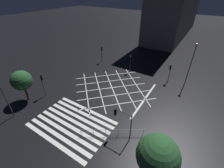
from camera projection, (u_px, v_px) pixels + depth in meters
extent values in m
plane|color=black|center=(112.00, 88.00, 26.77)|extent=(200.00, 200.00, 0.00)
cube|color=silver|center=(87.00, 110.00, 21.96)|extent=(10.26, 0.50, 0.01)
cube|color=silver|center=(83.00, 113.00, 21.32)|extent=(10.26, 0.50, 0.01)
cube|color=silver|center=(79.00, 117.00, 20.68)|extent=(10.26, 0.50, 0.01)
cube|color=silver|center=(74.00, 122.00, 20.04)|extent=(10.26, 0.50, 0.01)
cube|color=silver|center=(69.00, 126.00, 19.40)|extent=(10.26, 0.50, 0.01)
cube|color=silver|center=(64.00, 131.00, 18.77)|extent=(10.26, 0.50, 0.01)
cube|color=silver|center=(59.00, 136.00, 18.13)|extent=(10.26, 0.50, 0.01)
cube|color=silver|center=(53.00, 141.00, 17.49)|extent=(10.26, 0.50, 0.01)
cube|color=silver|center=(119.00, 104.00, 23.05)|extent=(8.96, 8.96, 0.01)
cube|color=silver|center=(86.00, 91.00, 25.92)|extent=(8.96, 8.96, 0.01)
cube|color=silver|center=(115.00, 95.00, 24.91)|extent=(8.96, 8.96, 0.01)
cube|color=silver|center=(99.00, 89.00, 26.35)|extent=(8.96, 8.96, 0.01)
cube|color=silver|center=(112.00, 88.00, 26.77)|extent=(8.96, 8.96, 0.01)
cube|color=silver|center=(112.00, 88.00, 26.77)|extent=(8.96, 8.96, 0.01)
cube|color=silver|center=(109.00, 81.00, 28.63)|extent=(8.96, 8.96, 0.01)
cube|color=silver|center=(124.00, 86.00, 27.20)|extent=(8.96, 8.96, 0.01)
cube|color=silver|center=(107.00, 75.00, 30.49)|extent=(8.96, 8.96, 0.01)
cube|color=silver|center=(136.00, 84.00, 27.62)|extent=(8.96, 8.96, 0.01)
cube|color=silver|center=(145.00, 99.00, 24.01)|extent=(0.30, 10.26, 0.01)
cube|color=black|center=(170.00, 20.00, 69.82)|extent=(0.06, 1.40, 1.80)
cube|color=black|center=(168.00, 22.00, 67.11)|extent=(0.06, 1.40, 1.80)
cube|color=black|center=(166.00, 23.00, 64.40)|extent=(0.06, 1.40, 1.80)
cube|color=black|center=(163.00, 25.00, 61.69)|extent=(0.06, 1.40, 1.80)
cube|color=black|center=(160.00, 26.00, 58.97)|extent=(0.06, 1.40, 1.80)
cube|color=beige|center=(157.00, 28.00, 56.26)|extent=(0.06, 1.40, 1.80)
cube|color=black|center=(154.00, 30.00, 53.55)|extent=(0.06, 1.40, 1.80)
cube|color=beige|center=(150.00, 33.00, 50.84)|extent=(0.06, 1.40, 1.80)
cube|color=black|center=(146.00, 35.00, 48.13)|extent=(0.06, 1.40, 1.80)
cube|color=black|center=(141.00, 38.00, 45.42)|extent=(0.06, 1.40, 1.80)
cube|color=beige|center=(172.00, 13.00, 68.04)|extent=(0.06, 1.40, 1.80)
cube|color=black|center=(169.00, 14.00, 65.33)|extent=(0.06, 1.40, 1.80)
cube|color=black|center=(167.00, 15.00, 62.62)|extent=(0.06, 1.40, 1.80)
cube|color=black|center=(165.00, 16.00, 59.90)|extent=(0.06, 1.40, 1.80)
cube|color=beige|center=(162.00, 17.00, 57.19)|extent=(0.06, 1.40, 1.80)
cube|color=beige|center=(159.00, 19.00, 54.48)|extent=(0.06, 1.40, 1.80)
cube|color=black|center=(155.00, 21.00, 51.77)|extent=(0.06, 1.40, 1.80)
cube|color=beige|center=(151.00, 23.00, 49.06)|extent=(0.06, 1.40, 1.80)
cube|color=beige|center=(147.00, 25.00, 46.35)|extent=(0.06, 1.40, 1.80)
cube|color=beige|center=(142.00, 27.00, 43.64)|extent=(0.06, 1.40, 1.80)
cube|color=black|center=(173.00, 4.00, 66.26)|extent=(0.06, 1.40, 1.80)
cube|color=beige|center=(171.00, 5.00, 63.55)|extent=(0.06, 1.40, 1.80)
cube|color=black|center=(169.00, 6.00, 60.83)|extent=(0.06, 1.40, 1.80)
cube|color=black|center=(166.00, 7.00, 58.12)|extent=(0.06, 1.40, 1.80)
cube|color=beige|center=(163.00, 8.00, 55.41)|extent=(0.06, 1.40, 1.80)
cube|color=black|center=(160.00, 9.00, 52.70)|extent=(0.06, 1.40, 1.80)
cube|color=beige|center=(157.00, 10.00, 49.99)|extent=(0.06, 1.40, 1.80)
cube|color=beige|center=(153.00, 12.00, 47.28)|extent=(0.06, 1.40, 1.80)
cube|color=beige|center=(149.00, 13.00, 44.57)|extent=(0.06, 1.40, 1.80)
cube|color=beige|center=(144.00, 15.00, 41.86)|extent=(0.06, 1.40, 1.80)
cube|color=beige|center=(154.00, 0.00, 45.50)|extent=(0.06, 1.40, 1.80)
cube|color=black|center=(150.00, 1.00, 42.79)|extent=(0.06, 1.40, 1.80)
cube|color=black|center=(145.00, 2.00, 40.08)|extent=(0.06, 1.40, 1.80)
cylinder|color=#424244|center=(131.00, 128.00, 16.59)|extent=(0.11, 0.11, 4.02)
cylinder|color=#424244|center=(123.00, 112.00, 16.03)|extent=(2.04, 0.09, 0.09)
cube|color=black|center=(115.00, 112.00, 16.73)|extent=(0.16, 0.28, 0.90)
sphere|color=black|center=(114.00, 109.00, 16.61)|extent=(0.18, 0.18, 0.18)
sphere|color=black|center=(114.00, 111.00, 16.78)|extent=(0.18, 0.18, 0.18)
sphere|color=green|center=(114.00, 113.00, 16.94)|extent=(0.18, 0.18, 0.18)
cube|color=black|center=(116.00, 112.00, 16.69)|extent=(0.02, 0.36, 0.98)
cylinder|color=#424244|center=(170.00, 74.00, 27.55)|extent=(0.11, 0.11, 3.47)
cube|color=black|center=(170.00, 67.00, 26.94)|extent=(0.16, 0.28, 0.90)
sphere|color=black|center=(170.00, 66.00, 26.82)|extent=(0.18, 0.18, 0.18)
sphere|color=black|center=(170.00, 67.00, 26.99)|extent=(0.18, 0.18, 0.18)
sphere|color=green|center=(169.00, 69.00, 27.15)|extent=(0.18, 0.18, 0.18)
cube|color=black|center=(171.00, 67.00, 26.90)|extent=(0.02, 0.36, 0.98)
cylinder|color=#424244|center=(131.00, 64.00, 30.91)|extent=(0.11, 0.11, 3.65)
cube|color=black|center=(131.00, 58.00, 30.09)|extent=(0.28, 0.16, 0.90)
sphere|color=red|center=(131.00, 57.00, 29.85)|extent=(0.18, 0.18, 0.18)
sphere|color=black|center=(130.00, 58.00, 30.01)|extent=(0.18, 0.18, 0.18)
sphere|color=black|center=(130.00, 59.00, 30.18)|extent=(0.18, 0.18, 0.18)
cube|color=black|center=(131.00, 58.00, 30.16)|extent=(0.36, 0.02, 0.98)
cylinder|color=#424244|center=(102.00, 54.00, 35.00)|extent=(0.11, 0.11, 3.75)
cube|color=black|center=(102.00, 49.00, 34.19)|extent=(0.16, 0.28, 0.90)
sphere|color=black|center=(102.00, 48.00, 33.98)|extent=(0.18, 0.18, 0.18)
sphere|color=orange|center=(102.00, 49.00, 34.14)|extent=(0.18, 0.18, 0.18)
sphere|color=black|center=(102.00, 50.00, 34.31)|extent=(0.18, 0.18, 0.18)
cube|color=black|center=(102.00, 49.00, 34.23)|extent=(0.02, 0.36, 0.98)
cylinder|color=#424244|center=(43.00, 85.00, 23.81)|extent=(0.11, 0.11, 3.93)
cube|color=black|center=(41.00, 77.00, 23.10)|extent=(0.28, 0.16, 0.90)
sphere|color=black|center=(41.00, 75.00, 23.02)|extent=(0.18, 0.18, 0.18)
sphere|color=orange|center=(42.00, 77.00, 23.18)|extent=(0.18, 0.18, 0.18)
sphere|color=black|center=(42.00, 79.00, 23.35)|extent=(0.18, 0.18, 0.18)
cube|color=black|center=(41.00, 77.00, 23.04)|extent=(0.36, 0.02, 0.98)
cylinder|color=#424244|center=(190.00, 66.00, 25.80)|extent=(0.14, 0.14, 7.31)
sphere|color=#F9E0B2|center=(197.00, 45.00, 23.73)|extent=(0.44, 0.44, 0.44)
cylinder|color=#424244|center=(4.00, 95.00, 18.93)|extent=(0.14, 0.14, 7.33)
cylinder|color=#473323|center=(26.00, 93.00, 23.38)|extent=(0.28, 0.28, 2.41)
sphere|color=#235128|center=(22.00, 80.00, 22.11)|extent=(2.98, 2.98, 2.98)
sphere|color=#235128|center=(158.00, 156.00, 12.03)|extent=(3.55, 3.55, 3.55)
cylinder|color=#9EA0A5|center=(81.00, 133.00, 17.90)|extent=(0.05, 0.05, 1.05)
cylinder|color=#9EA0A5|center=(93.00, 133.00, 17.90)|extent=(0.05, 0.05, 1.05)
cylinder|color=#9EA0A5|center=(106.00, 133.00, 17.90)|extent=(0.05, 0.05, 1.05)
cylinder|color=#9EA0A5|center=(118.00, 133.00, 17.90)|extent=(0.05, 0.05, 1.05)
cylinder|color=#9EA0A5|center=(131.00, 133.00, 17.90)|extent=(0.05, 0.05, 1.05)
cylinder|color=#9EA0A5|center=(143.00, 133.00, 17.90)|extent=(0.05, 0.05, 1.05)
cylinder|color=#9EA0A5|center=(112.00, 130.00, 17.63)|extent=(6.34, 4.00, 0.04)
cylinder|color=#9EA0A5|center=(112.00, 132.00, 17.87)|extent=(6.34, 4.00, 0.04)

